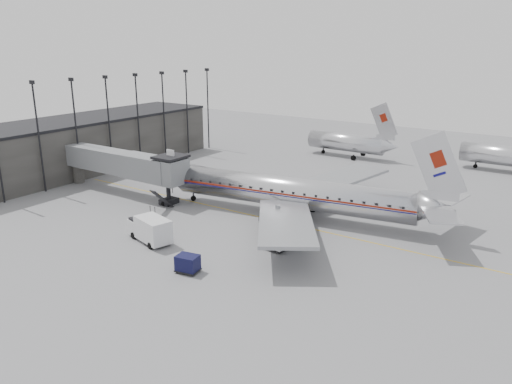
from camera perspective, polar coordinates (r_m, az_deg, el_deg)
ground at (r=57.04m, az=-5.62°, el=-3.94°), size 160.00×160.00×0.00m
terminal at (r=86.69m, az=-19.01°, el=5.20°), size 12.00×46.00×8.00m
apron_line at (r=59.84m, az=0.27°, el=-2.83°), size 60.00×0.15×0.01m
jet_bridge at (r=69.55m, az=-14.43°, el=3.03°), size 21.00×6.20×7.10m
floodlight_masts at (r=82.83m, az=-14.88°, el=8.12°), size 0.90×42.25×15.25m
distant_aircraft_near at (r=92.02m, az=10.38°, el=5.68°), size 16.39×3.20×10.26m
distant_aircraft_mid at (r=89.12m, az=26.92°, el=3.75°), size 16.39×3.20×10.26m
airliner at (r=59.16m, az=4.67°, el=-0.13°), size 36.73×33.80×11.67m
service_van at (r=53.39m, az=-12.07°, el=-4.08°), size 6.20×3.67×2.74m
baggage_cart_navy at (r=46.12m, az=-7.82°, el=-8.08°), size 2.32×1.92×1.62m
baggage_cart_white at (r=50.43m, az=2.28°, el=-5.51°), size 2.51×1.98×1.88m
ramp_worker at (r=53.50m, az=-10.85°, el=-4.73°), size 0.59×0.41×1.54m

